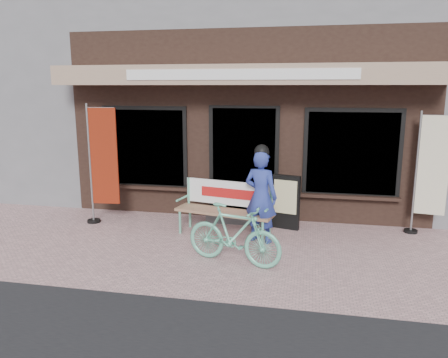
% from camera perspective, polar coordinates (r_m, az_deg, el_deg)
% --- Properties ---
extents(ground, '(70.00, 70.00, 0.00)m').
position_cam_1_polar(ground, '(6.84, -0.12, -9.90)').
color(ground, '#C39595').
rests_on(ground, ground).
extents(storefront, '(7.00, 6.77, 6.00)m').
position_cam_1_polar(storefront, '(11.26, 5.09, 14.20)').
color(storefront, black).
rests_on(storefront, ground).
extents(bench, '(1.77, 0.78, 0.93)m').
position_cam_1_polar(bench, '(7.59, 0.27, -3.30)').
color(bench, '#63C19F').
rests_on(bench, ground).
extents(person, '(0.65, 0.52, 1.64)m').
position_cam_1_polar(person, '(7.21, 4.85, -2.05)').
color(person, '#2A3992').
rests_on(person, ground).
extents(bicycle, '(1.54, 0.79, 0.89)m').
position_cam_1_polar(bicycle, '(6.39, 1.28, -7.23)').
color(bicycle, '#63C19F').
rests_on(bicycle, ground).
extents(nobori_red, '(0.67, 0.27, 2.25)m').
position_cam_1_polar(nobori_red, '(8.42, -15.66, 2.06)').
color(nobori_red, gray).
rests_on(nobori_red, ground).
extents(nobori_cream, '(0.64, 0.27, 2.15)m').
position_cam_1_polar(nobori_cream, '(8.27, 25.30, 0.81)').
color(nobori_cream, gray).
rests_on(nobori_cream, ground).
extents(menu_stand, '(0.50, 0.22, 0.99)m').
position_cam_1_polar(menu_stand, '(7.98, 8.10, -2.94)').
color(menu_stand, black).
rests_on(menu_stand, ground).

